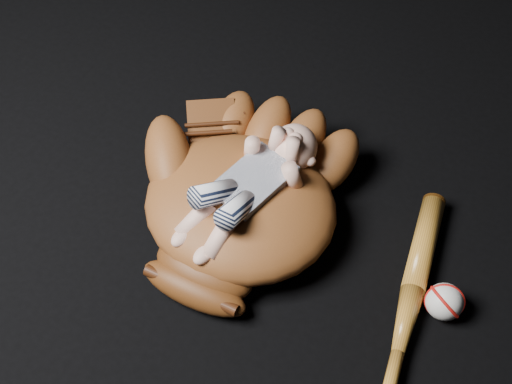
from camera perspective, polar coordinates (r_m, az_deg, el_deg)
The scene contains 4 objects.
baseball_glove at distance 1.34m, azimuth -1.27°, elevation -0.62°, with size 0.46×0.53×0.16m, color brown, non-canonical shape.
newborn_baby at distance 1.30m, azimuth -0.99°, elevation 0.29°, with size 0.16×0.34×0.14m, color #F3B59C, non-canonical shape.
baseball_bat at distance 1.32m, azimuth 12.20°, elevation -8.68°, with size 0.04×0.48×0.04m, color #B57423, non-canonical shape.
baseball at distance 1.32m, azimuth 14.85°, elevation -8.49°, with size 0.07×0.07×0.07m, color white.
Camera 1 is at (0.34, -0.70, 1.16)m, focal length 50.00 mm.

